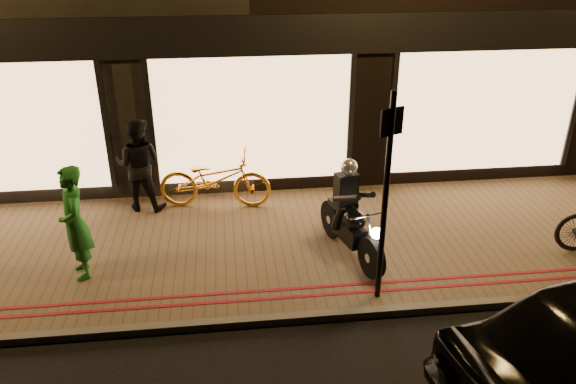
{
  "coord_description": "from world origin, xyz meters",
  "views": [
    {
      "loc": [
        -0.51,
        -6.04,
        4.93
      ],
      "look_at": [
        0.42,
        1.86,
        1.1
      ],
      "focal_mm": 35.0,
      "sensor_mm": 36.0,
      "label": 1
    }
  ],
  "objects_px": {
    "motorcycle": "(350,219)",
    "person_green": "(75,223)",
    "bicycle_gold": "(215,179)",
    "sign_post": "(386,190)"
  },
  "relations": [
    {
      "from": "bicycle_gold",
      "to": "person_green",
      "type": "distance_m",
      "value": 2.89
    },
    {
      "from": "person_green",
      "to": "motorcycle",
      "type": "bearing_deg",
      "value": 71.76
    },
    {
      "from": "motorcycle",
      "to": "person_green",
      "type": "xyz_separation_m",
      "value": [
        -4.11,
        -0.12,
        0.26
      ]
    },
    {
      "from": "motorcycle",
      "to": "sign_post",
      "type": "xyz_separation_m",
      "value": [
        0.16,
        -1.17,
        1.06
      ]
    },
    {
      "from": "person_green",
      "to": "sign_post",
      "type": "bearing_deg",
      "value": 56.28
    },
    {
      "from": "bicycle_gold",
      "to": "motorcycle",
      "type": "bearing_deg",
      "value": -125.03
    },
    {
      "from": "person_green",
      "to": "bicycle_gold",
      "type": "bearing_deg",
      "value": 115.86
    },
    {
      "from": "sign_post",
      "to": "person_green",
      "type": "xyz_separation_m",
      "value": [
        -4.27,
        1.05,
        -0.8
      ]
    },
    {
      "from": "bicycle_gold",
      "to": "sign_post",
      "type": "bearing_deg",
      "value": -136.28
    },
    {
      "from": "motorcycle",
      "to": "person_green",
      "type": "distance_m",
      "value": 4.12
    }
  ]
}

